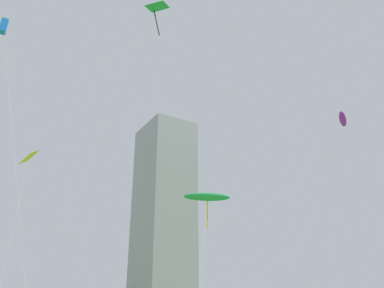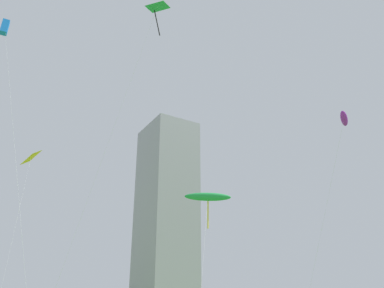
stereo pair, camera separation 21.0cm
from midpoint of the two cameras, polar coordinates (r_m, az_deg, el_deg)
name	(u,v)px [view 1 (the left image)]	position (r m, az deg, el deg)	size (l,w,h in m)	color
kite_flying_3	(29,157)	(58.40, -21.22, -1.68)	(2.17, 10.07, 23.47)	silver
kite_flying_4	(207,197)	(36.50, 1.86, -7.16)	(6.05, 7.37, 12.80)	silver
kite_flying_5	(4,27)	(48.94, -24.14, 14.18)	(6.84, 7.82, 31.35)	silver
kite_flying_6	(343,119)	(48.32, 19.49, 3.15)	(3.49, 9.72, 23.53)	silver
kite_flying_7	(156,10)	(42.99, -4.97, 17.51)	(7.82, 6.72, 31.15)	silver
distant_highrise_0	(163,224)	(129.54, -3.94, -10.68)	(14.25, 17.11, 63.80)	#939399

